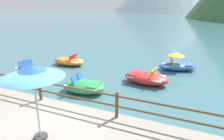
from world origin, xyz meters
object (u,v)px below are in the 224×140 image
pedal_boat_2 (146,78)px  pedal_boat_5 (177,65)px  pedal_boat_0 (84,86)px  beach_umbrella (33,72)px  pedal_boat_1 (69,61)px  pedal_boat_3 (30,70)px

pedal_boat_2 → pedal_boat_5: (1.31, 3.20, 0.06)m
pedal_boat_0 → pedal_boat_5: size_ratio=0.86×
beach_umbrella → pedal_boat_5: 10.35m
pedal_boat_1 → pedal_boat_5: size_ratio=0.90×
pedal_boat_0 → pedal_boat_5: bearing=55.7°
pedal_boat_0 → pedal_boat_1: (-3.52, 3.69, -0.05)m
pedal_boat_2 → pedal_boat_3: size_ratio=0.99×
pedal_boat_1 → beach_umbrella: bearing=-59.8°
pedal_boat_5 → pedal_boat_0: bearing=-124.3°
pedal_boat_1 → pedal_boat_3: (-0.94, -2.79, 0.03)m
pedal_boat_2 → pedal_boat_5: pedal_boat_5 is taller
pedal_boat_0 → pedal_boat_3: size_ratio=0.88×
pedal_boat_2 → pedal_boat_0: bearing=-136.2°
beach_umbrella → pedal_boat_3: bearing=137.5°
pedal_boat_0 → pedal_boat_3: pedal_boat_0 is taller
pedal_boat_0 → pedal_boat_3: bearing=168.5°
beach_umbrella → pedal_boat_0: bearing=104.1°
pedal_boat_1 → pedal_boat_5: (7.35, 1.91, 0.12)m
pedal_boat_0 → pedal_boat_2: bearing=43.8°
pedal_boat_2 → pedal_boat_3: 7.14m
pedal_boat_0 → pedal_boat_2: 3.48m
pedal_boat_5 → pedal_boat_3: bearing=-150.4°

